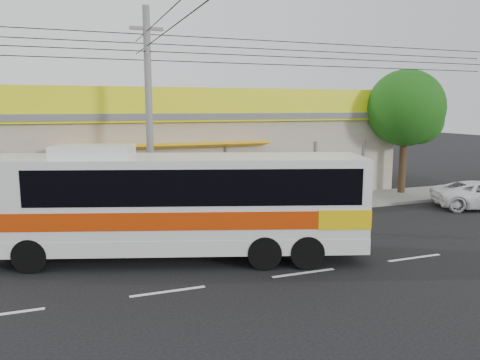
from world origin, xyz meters
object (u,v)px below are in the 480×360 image
at_px(coach_bus, 180,199).
at_px(motorbike_dark, 83,210).
at_px(motorbike_red, 6,220).
at_px(tree_near, 408,111).
at_px(utility_pole, 147,46).

distance_m(coach_bus, motorbike_dark, 6.27).
xyz_separation_m(motorbike_red, tree_near, (19.51, 1.80, 3.93)).
height_order(coach_bus, motorbike_dark, coach_bus).
bearing_deg(motorbike_dark, tree_near, -93.07).
height_order(coach_bus, motorbike_red, coach_bus).
distance_m(motorbike_red, utility_pole, 8.43).
distance_m(coach_bus, motorbike_red, 7.32).
bearing_deg(tree_near, utility_pole, -173.08).
bearing_deg(coach_bus, tree_near, 42.71).
height_order(motorbike_dark, tree_near, tree_near).
relative_size(motorbike_dark, tree_near, 0.25).
relative_size(coach_bus, utility_pole, 0.35).
distance_m(utility_pole, tree_near, 14.45).
bearing_deg(utility_pole, motorbike_red, -179.12).
bearing_deg(motorbike_dark, utility_pole, -112.11).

